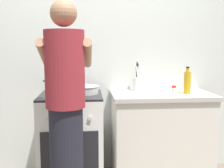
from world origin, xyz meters
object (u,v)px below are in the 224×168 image
Objects in this scene: stove_range at (72,139)px; spice_bottle at (174,90)px; oil_bottle at (187,82)px; person at (66,112)px; mixing_bowl at (85,89)px; pot at (56,87)px; utensil_crock at (137,82)px.

spice_bottle reaches higher than stove_range.
stove_range is 3.38× the size of oil_bottle.
person is at bearing -90.44° from stove_range.
stove_range is 3.29× the size of mixing_bowl.
spice_bottle reaches higher than mixing_bowl.
spice_bottle is at bearing -5.92° from pot.
utensil_crock reaches higher than stove_range.
mixing_bowl is at bearing -1.96° from pot.
oil_bottle is at bearing -5.15° from mixing_bowl.
mixing_bowl is at bearing 174.85° from oil_bottle.
oil_bottle is (1.28, -0.10, 0.05)m from pot.
pot is 1.15m from spice_bottle.
person reaches higher than pot.
stove_range is 0.71m from person.
utensil_crock is 4.00× the size of spice_bottle.
pot reaches higher than spice_bottle.
pot is at bearing 175.55° from oil_bottle.
pot is 0.15× the size of person.
spice_bottle is (1.00, -0.08, 0.49)m from stove_range.
stove_range is 0.90m from utensil_crock.
oil_bottle is (0.45, -0.24, 0.02)m from utensil_crock.
person reaches higher than utensil_crock.
stove_range is 1.27m from oil_bottle.
oil_bottle is at bearing -4.45° from pot.
mixing_bowl is 0.57m from utensil_crock.
spice_bottle is 0.16m from oil_bottle.
utensil_crock is 1.24× the size of oil_bottle.
utensil_crock is 0.41m from spice_bottle.
oil_bottle is (1.14, -0.06, 0.56)m from stove_range.
pot is 0.94× the size of oil_bottle.
oil_bottle is 0.16× the size of person.
oil_bottle is at bearing -28.25° from utensil_crock.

